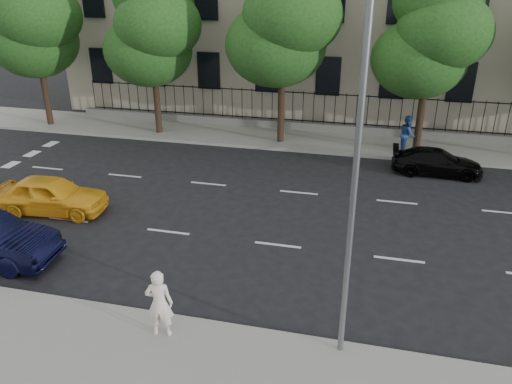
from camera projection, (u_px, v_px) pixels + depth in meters
The scene contains 14 objects.
ground at pixel (261, 286), 14.75m from camera, with size 120.00×120.00×0.00m, color black.
near_sidewalk at pixel (221, 384), 11.17m from camera, with size 60.00×4.00×0.15m, color gray.
far_sidewalk at pixel (319, 140), 27.15m from camera, with size 60.00×4.00×0.15m, color gray.
lane_markings at pixel (289, 216), 18.96m from camera, with size 49.60×4.62×0.01m, color silver, non-canonical shape.
iron_fence at pixel (323, 122), 28.42m from camera, with size 30.00×0.50×2.20m.
street_light at pixel (358, 146), 10.55m from camera, with size 0.25×3.32×8.05m.
tree_a at pixel (35, 18), 27.55m from camera, with size 5.71×5.31×9.39m.
tree_b at pixel (153, 27), 26.16m from camera, with size 5.53×5.12×8.97m.
tree_c at pixel (284, 18), 24.42m from camera, with size 5.89×5.50×9.80m.
tree_d at pixel (432, 34), 23.15m from camera, with size 5.34×4.94×8.84m.
yellow_taxi at pixel (51, 195), 19.01m from camera, with size 1.69×4.21×1.43m, color yellow.
black_sedan at pixel (437, 162), 22.66m from camera, with size 1.63×4.01×1.16m, color black.
woman_near at pixel (159, 303), 12.23m from camera, with size 0.68×0.44×1.86m, color white.
pedestrian_far at pixel (407, 134), 24.77m from camera, with size 0.92×0.72×1.90m, color navy.
Camera 1 is at (2.75, -12.02, 8.56)m, focal length 35.00 mm.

